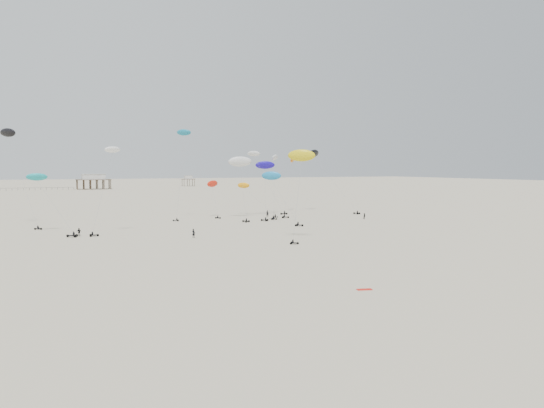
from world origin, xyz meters
name	(u,v)px	position (x,y,z in m)	size (l,w,h in m)	color
ground_plane	(157,204)	(0.00, 200.00, 0.00)	(900.00, 900.00, 0.00)	beige
pavilion_main	(94,183)	(-10.00, 350.00, 4.22)	(21.00, 13.00, 9.80)	brown
pavilion_small	(188,181)	(60.00, 380.00, 3.49)	(9.00, 7.00, 8.00)	brown
pier_fence	(3,189)	(-62.00, 350.00, 0.77)	(80.20, 0.20, 1.50)	black
rig_0	(213,188)	(3.29, 136.93, 8.25)	(4.70, 7.92, 10.74)	black
rig_1	(253,194)	(15.47, 137.03, 6.23)	(7.74, 15.12, 15.09)	black
rig_2	(183,146)	(-5.55, 136.26, 20.08)	(7.34, 10.06, 25.02)	black
rig_3	(301,163)	(4.37, 84.15, 14.96)	(7.43, 7.36, 17.78)	black
rig_4	(12,145)	(-47.65, 135.50, 19.59)	(9.72, 16.76, 25.60)	black
rig_5	(263,173)	(16.34, 131.26, 12.62)	(9.75, 10.28, 19.61)	black
rig_6	(319,160)	(39.74, 141.62, 16.44)	(11.30, 18.69, 23.35)	black
rig_7	(47,193)	(-40.42, 115.63, 8.73)	(9.91, 14.06, 17.07)	black
rig_8	(106,179)	(-28.93, 109.28, 11.84)	(7.49, 5.93, 18.85)	black
rig_9	(290,174)	(30.35, 142.89, 12.17)	(9.79, 11.35, 18.63)	black
rig_10	(276,183)	(14.01, 117.57, 10.09)	(5.23, 16.63, 16.85)	black
rig_11	(240,166)	(9.05, 130.20, 14.49)	(6.95, 13.47, 18.62)	black
rig_12	(274,175)	(20.60, 133.14, 11.84)	(9.83, 17.73, 22.23)	black
rig_13	(265,171)	(18.12, 134.23, 13.08)	(10.71, 18.12, 20.88)	black
spectator_0	(194,238)	(-13.52, 96.72, 0.00)	(0.77, 0.53, 2.12)	black
spectator_1	(365,219)	(39.57, 114.94, 0.00)	(0.94, 0.54, 1.91)	black
spectator_2	(79,236)	(-34.58, 108.56, 0.00)	(1.17, 0.63, 1.99)	black
spectator_3	(267,217)	(17.77, 131.72, 0.00)	(0.81, 0.56, 2.24)	black
grounded_kite_b	(364,290)	(-7.46, 44.27, 0.00)	(1.80, 0.70, 0.07)	red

